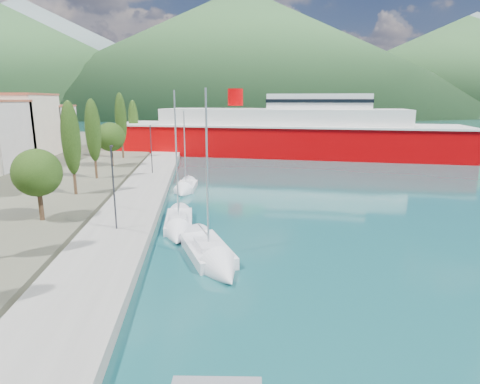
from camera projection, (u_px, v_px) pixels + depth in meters
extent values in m
plane|color=#164E50|center=(209.00, 131.00, 132.43)|extent=(1400.00, 1400.00, 0.00)
cube|color=gray|center=(139.00, 197.00, 40.33)|extent=(5.00, 88.00, 0.80)
cone|color=slate|center=(26.00, 53.00, 576.43)|extent=(640.00, 640.00, 150.00)
cone|color=slate|center=(249.00, 50.00, 662.86)|extent=(760.00, 760.00, 180.00)
cone|color=slate|center=(472.00, 60.00, 622.36)|extent=(640.00, 640.00, 140.00)
cone|color=#315A2E|center=(242.00, 50.00, 394.83)|extent=(480.00, 480.00, 115.00)
cone|color=#315A2E|center=(463.00, 64.00, 399.33)|extent=(420.00, 420.00, 90.00)
cube|color=beige|center=(19.00, 127.00, 65.06)|extent=(9.00, 13.00, 10.00)
cube|color=#9E5138|center=(15.00, 94.00, 63.90)|extent=(9.20, 13.20, 0.30)
cube|color=silver|center=(45.00, 128.00, 75.95)|extent=(9.00, 10.00, 8.00)
cube|color=#9E5138|center=(43.00, 106.00, 75.01)|extent=(9.20, 10.20, 0.30)
cylinder|color=#47301E|center=(41.00, 206.00, 31.49)|extent=(0.36, 0.36, 2.31)
sphere|color=#223C10|center=(37.00, 173.00, 30.89)|extent=(3.70, 3.70, 3.70)
cylinder|color=#47301E|center=(75.00, 184.00, 40.15)|extent=(0.30, 0.30, 2.03)
ellipsoid|color=#223C10|center=(71.00, 138.00, 39.11)|extent=(1.80, 1.80, 7.21)
cylinder|color=#47301E|center=(96.00, 170.00, 48.33)|extent=(0.30, 0.30, 2.08)
ellipsoid|color=#223C10|center=(93.00, 130.00, 47.27)|extent=(1.80, 1.80, 7.36)
cylinder|color=#47301E|center=(112.00, 157.00, 57.01)|extent=(0.36, 0.36, 2.55)
sphere|color=#223C10|center=(110.00, 137.00, 56.36)|extent=(4.08, 4.08, 4.08)
cylinder|color=#47301E|center=(123.00, 151.00, 65.24)|extent=(0.30, 0.30, 2.29)
ellipsoid|color=#223C10|center=(121.00, 118.00, 64.07)|extent=(1.80, 1.80, 8.13)
cylinder|color=#47301E|center=(135.00, 144.00, 77.10)|extent=(0.30, 0.30, 2.03)
ellipsoid|color=#223C10|center=(133.00, 119.00, 76.06)|extent=(1.80, 1.80, 7.21)
cylinder|color=#2D2D33|center=(114.00, 189.00, 28.57)|extent=(0.12, 0.12, 6.00)
cube|color=#2D2D33|center=(111.00, 146.00, 28.14)|extent=(0.15, 0.50, 0.12)
cylinder|color=#2D2D33|center=(151.00, 150.00, 50.86)|extent=(0.12, 0.12, 6.00)
cube|color=#2D2D33|center=(150.00, 126.00, 50.43)|extent=(0.15, 0.50, 0.12)
cube|color=silver|center=(207.00, 251.00, 26.32)|extent=(3.78, 6.30, 0.94)
cube|color=silver|center=(209.00, 244.00, 25.82)|extent=(1.98, 2.64, 0.37)
cylinder|color=silver|center=(207.00, 171.00, 24.73)|extent=(0.12, 0.12, 9.95)
cone|color=silver|center=(224.00, 274.00, 22.86)|extent=(3.01, 3.26, 2.41)
cube|color=silver|center=(179.00, 222.00, 32.71)|extent=(2.19, 5.86, 0.82)
cube|color=silver|center=(179.00, 217.00, 32.21)|extent=(1.30, 2.35, 0.32)
cylinder|color=silver|center=(176.00, 157.00, 31.11)|extent=(0.12, 0.12, 10.06)
cone|color=silver|center=(177.00, 237.00, 29.10)|extent=(2.15, 2.75, 2.10)
cube|color=silver|center=(186.00, 187.00, 45.71)|extent=(2.57, 4.95, 0.81)
cube|color=silver|center=(186.00, 183.00, 45.28)|extent=(1.44, 2.02, 0.32)
cylinder|color=silver|center=(185.00, 149.00, 44.40)|extent=(0.12, 0.12, 8.15)
cone|color=silver|center=(182.00, 193.00, 42.75)|extent=(2.30, 2.43, 2.08)
cube|color=#B60003|center=(281.00, 142.00, 74.05)|extent=(64.06, 31.58, 6.09)
cube|color=silver|center=(282.00, 125.00, 73.37)|extent=(64.60, 32.08, 0.33)
cube|color=silver|center=(282.00, 118.00, 73.07)|extent=(44.75, 23.53, 3.26)
cube|color=silver|center=(319.00, 101.00, 71.09)|extent=(19.28, 13.07, 2.61)
cylinder|color=#B60003|center=(235.00, 97.00, 74.01)|extent=(2.83, 2.83, 3.04)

